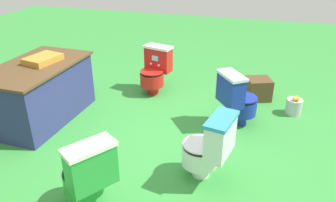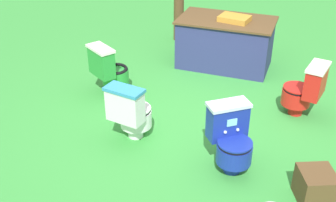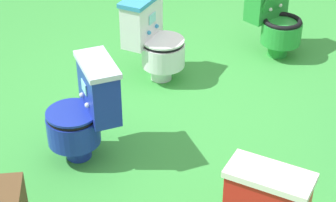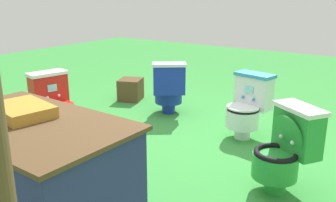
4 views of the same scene
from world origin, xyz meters
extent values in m
plane|color=green|center=(0.00, 0.00, 0.00)|extent=(14.00, 14.00, 0.00)
cylinder|color=white|center=(-0.59, -0.61, 0.07)|extent=(0.21, 0.21, 0.14)
cylinder|color=white|center=(-0.58, -0.59, 0.24)|extent=(0.44, 0.44, 0.20)
torus|color=black|center=(-0.58, -0.59, 0.35)|extent=(0.42, 0.42, 0.04)
cylinder|color=#338CBF|center=(-0.58, -0.59, 0.30)|extent=(0.28, 0.28, 0.01)
cube|color=white|center=(-0.62, -0.79, 0.51)|extent=(0.44, 0.27, 0.37)
cube|color=#8CE0E5|center=(-0.60, -0.69, 0.56)|extent=(0.11, 0.03, 0.08)
cylinder|color=white|center=(-0.58, -0.59, 0.37)|extent=(0.42, 0.42, 0.02)
sphere|color=#338CBF|center=(-0.67, -0.67, 0.46)|extent=(0.04, 0.04, 0.04)
sphere|color=#338CBF|center=(-0.53, -0.70, 0.46)|extent=(0.04, 0.04, 0.04)
cube|color=white|center=(1.36, 0.49, 0.71)|extent=(0.31, 0.47, 0.04)
cube|color=#8CE0E5|center=(1.26, 0.51, 0.56)|extent=(0.03, 0.11, 0.08)
cylinder|color=red|center=(1.17, 0.53, 0.37)|extent=(0.43, 0.43, 0.02)
sphere|color=white|center=(1.24, 0.44, 0.46)|extent=(0.04, 0.04, 0.04)
cylinder|color=#192D9E|center=(0.62, -0.89, 0.07)|extent=(0.25, 0.25, 0.14)
cylinder|color=#192D9E|center=(0.63, -0.90, 0.24)|extent=(0.52, 0.52, 0.20)
torus|color=black|center=(0.63, -0.90, 0.35)|extent=(0.50, 0.50, 0.04)
cylinder|color=silver|center=(0.63, -0.90, 0.30)|extent=(0.34, 0.34, 0.01)
cube|color=#192D9E|center=(0.51, -0.74, 0.51)|extent=(0.44, 0.40, 0.37)
cube|color=silver|center=(0.51, -0.74, 0.71)|extent=(0.48, 0.43, 0.04)
cube|color=#8CE0E5|center=(0.58, -0.83, 0.56)|extent=(0.09, 0.07, 0.08)
cylinder|color=#192D9E|center=(0.63, -0.90, 0.37)|extent=(0.50, 0.50, 0.02)
sphere|color=silver|center=(0.63, -0.79, 0.46)|extent=(0.04, 0.04, 0.04)
sphere|color=silver|center=(0.52, -0.87, 0.46)|extent=(0.04, 0.04, 0.04)
cylinder|color=green|center=(-1.29, 0.32, 0.07)|extent=(0.25, 0.25, 0.14)
cylinder|color=green|center=(-1.28, 0.34, 0.24)|extent=(0.51, 0.51, 0.20)
torus|color=black|center=(-1.28, 0.34, 0.35)|extent=(0.49, 0.49, 0.04)
cylinder|color=white|center=(-1.28, 0.34, 0.30)|extent=(0.33, 0.33, 0.01)
cylinder|color=green|center=(-1.33, 0.26, 0.49)|extent=(0.34, 0.27, 0.35)
sphere|color=white|center=(-1.39, 0.30, 0.46)|extent=(0.04, 0.04, 0.04)
sphere|color=white|center=(-1.27, 0.22, 0.46)|extent=(0.04, 0.04, 0.04)
camera|label=1|loc=(-3.36, -1.09, 2.24)|focal=35.69mm
camera|label=2|loc=(1.08, -4.39, 2.83)|focal=44.50mm
camera|label=3|loc=(3.63, 0.56, 2.56)|focal=61.83mm
camera|label=4|loc=(-2.11, 3.08, 1.61)|focal=39.32mm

